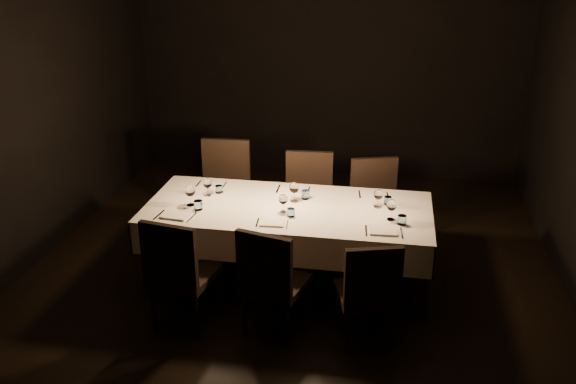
% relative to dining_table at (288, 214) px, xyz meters
% --- Properties ---
extents(room, '(5.01, 6.01, 3.01)m').
position_rel_dining_table_xyz_m(room, '(0.00, 0.00, 0.81)').
color(room, black).
rests_on(room, ground).
extents(dining_table, '(2.52, 1.12, 0.76)m').
position_rel_dining_table_xyz_m(dining_table, '(0.00, 0.00, 0.00)').
color(dining_table, black).
rests_on(dining_table, ground).
extents(chair_near_left, '(0.54, 0.54, 0.98)m').
position_rel_dining_table_xyz_m(chair_near_left, '(-0.73, -0.86, -0.15)').
color(chair_near_left, black).
rests_on(chair_near_left, ground).
extents(place_setting_near_left, '(0.35, 0.41, 0.19)m').
position_rel_dining_table_xyz_m(place_setting_near_left, '(-0.85, -0.22, 0.15)').
color(place_setting_near_left, silver).
rests_on(place_setting_near_left, dining_table).
extents(chair_near_center, '(0.55, 0.55, 0.95)m').
position_rel_dining_table_xyz_m(chair_near_center, '(0.01, -0.84, -0.16)').
color(chair_near_center, black).
rests_on(chair_near_center, ground).
extents(place_setting_near_center, '(0.30, 0.39, 0.16)m').
position_rel_dining_table_xyz_m(place_setting_near_center, '(-0.02, -0.22, 0.14)').
color(place_setting_near_center, silver).
rests_on(place_setting_near_center, dining_table).
extents(chair_near_right, '(0.54, 0.54, 0.90)m').
position_rel_dining_table_xyz_m(chair_near_right, '(0.77, -0.84, -0.19)').
color(chair_near_right, black).
rests_on(chair_near_right, ground).
extents(place_setting_near_right, '(0.34, 0.41, 0.18)m').
position_rel_dining_table_xyz_m(place_setting_near_right, '(0.91, -0.22, 0.15)').
color(place_setting_near_right, silver).
rests_on(place_setting_near_right, dining_table).
extents(chair_far_left, '(0.53, 0.53, 1.05)m').
position_rel_dining_table_xyz_m(chair_far_left, '(-0.82, 0.81, -0.12)').
color(chair_far_left, black).
rests_on(chair_far_left, ground).
extents(place_setting_far_left, '(0.30, 0.39, 0.17)m').
position_rel_dining_table_xyz_m(place_setting_far_left, '(-0.77, 0.22, 0.14)').
color(place_setting_far_left, silver).
rests_on(place_setting_far_left, dining_table).
extents(chair_far_center, '(0.51, 0.51, 0.99)m').
position_rel_dining_table_xyz_m(chair_far_center, '(0.08, 0.75, -0.14)').
color(chair_far_center, black).
rests_on(chair_far_center, ground).
extents(place_setting_far_center, '(0.34, 0.41, 0.19)m').
position_rel_dining_table_xyz_m(place_setting_far_center, '(0.04, 0.22, 0.15)').
color(place_setting_far_center, silver).
rests_on(place_setting_far_center, dining_table).
extents(chair_far_right, '(0.58, 0.58, 0.97)m').
position_rel_dining_table_xyz_m(chair_far_right, '(0.75, 0.73, -0.15)').
color(chair_far_right, black).
rests_on(chair_far_right, ground).
extents(place_setting_far_right, '(0.31, 0.39, 0.17)m').
position_rel_dining_table_xyz_m(place_setting_far_right, '(0.79, 0.22, 0.14)').
color(place_setting_far_right, silver).
rests_on(place_setting_far_right, dining_table).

